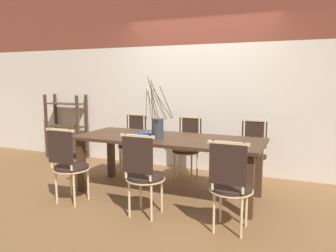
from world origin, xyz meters
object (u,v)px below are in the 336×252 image
(vase_centerpiece, at_px, (158,127))
(book_stack, at_px, (145,133))
(shelving_rack, at_px, (67,127))
(chair_near_center, at_px, (230,184))
(dining_table, at_px, (168,145))
(chair_far_center, at_px, (252,151))

(vase_centerpiece, bearing_deg, book_stack, 143.14)
(vase_centerpiece, height_order, shelving_rack, vase_centerpiece)
(chair_near_center, xyz_separation_m, shelving_rack, (-3.57, 1.86, 0.10))
(chair_near_center, distance_m, book_stack, 1.67)
(dining_table, xyz_separation_m, shelving_rack, (-2.58, 1.09, -0.06))
(dining_table, xyz_separation_m, chair_near_center, (0.99, -0.77, -0.16))
(chair_far_center, bearing_deg, book_stack, 25.84)
(chair_near_center, relative_size, book_stack, 3.82)
(chair_far_center, bearing_deg, shelving_rack, -5.00)
(chair_far_center, relative_size, book_stack, 3.82)
(book_stack, relative_size, shelving_rack, 0.20)
(dining_table, height_order, chair_far_center, chair_far_center)
(dining_table, relative_size, shelving_rack, 2.01)
(shelving_rack, bearing_deg, vase_centerpiece, -25.47)
(chair_far_center, height_order, vase_centerpiece, vase_centerpiece)
(chair_far_center, distance_m, vase_centerpiece, 1.44)
(chair_near_center, distance_m, chair_far_center, 1.55)
(shelving_rack, bearing_deg, dining_table, -22.81)
(book_stack, bearing_deg, vase_centerpiece, -36.86)
(chair_far_center, xyz_separation_m, book_stack, (-1.35, -0.66, 0.27))
(dining_table, relative_size, vase_centerpiece, 3.10)
(dining_table, bearing_deg, chair_far_center, 38.74)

